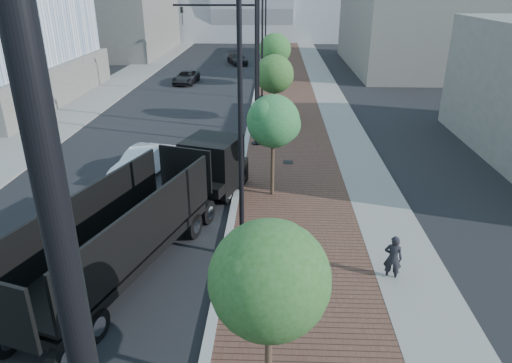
{
  "coord_description": "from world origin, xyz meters",
  "views": [
    {
      "loc": [
        1.65,
        -3.96,
        8.85
      ],
      "look_at": [
        1.0,
        12.0,
        2.0
      ],
      "focal_mm": 32.77,
      "sensor_mm": 36.0,
      "label": 1
    }
  ],
  "objects_px": {
    "dump_truck": "(176,198)",
    "dark_car_mid": "(186,77)",
    "white_sedan": "(143,162)",
    "pedestrian": "(393,258)"
  },
  "relations": [
    {
      "from": "white_sedan",
      "to": "pedestrian",
      "type": "xyz_separation_m",
      "value": [
        10.25,
        -8.39,
        0.1
      ]
    },
    {
      "from": "dump_truck",
      "to": "dark_car_mid",
      "type": "height_order",
      "value": "dump_truck"
    },
    {
      "from": "white_sedan",
      "to": "dark_car_mid",
      "type": "height_order",
      "value": "white_sedan"
    },
    {
      "from": "pedestrian",
      "to": "white_sedan",
      "type": "bearing_deg",
      "value": -22.09
    },
    {
      "from": "white_sedan",
      "to": "pedestrian",
      "type": "relative_size",
      "value": 2.65
    },
    {
      "from": "dark_car_mid",
      "to": "white_sedan",
      "type": "bearing_deg",
      "value": -80.25
    },
    {
      "from": "dump_truck",
      "to": "pedestrian",
      "type": "relative_size",
      "value": 8.46
    },
    {
      "from": "dump_truck",
      "to": "dark_car_mid",
      "type": "distance_m",
      "value": 28.39
    },
    {
      "from": "dump_truck",
      "to": "dark_car_mid",
      "type": "xyz_separation_m",
      "value": [
        -4.71,
        27.99,
        -0.7
      ]
    },
    {
      "from": "dark_car_mid",
      "to": "pedestrian",
      "type": "bearing_deg",
      "value": -63.76
    }
  ]
}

